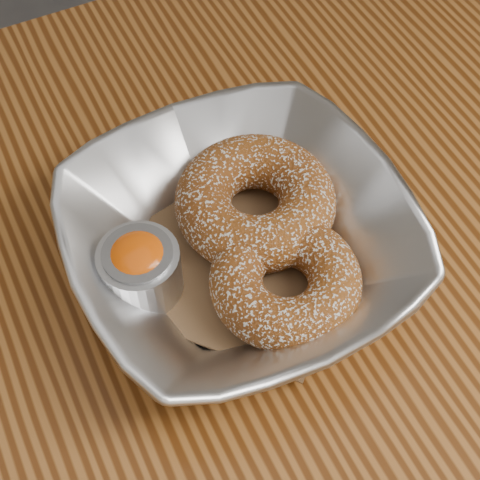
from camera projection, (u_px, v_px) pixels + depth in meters
name	position (u px, v px, depth m)	size (l,w,h in m)	color
table	(185.00, 459.00, 0.54)	(1.20, 0.80, 0.75)	brown
serving_bowl	(240.00, 241.00, 0.50)	(0.23, 0.23, 0.06)	silver
parchment	(240.00, 257.00, 0.51)	(0.14, 0.14, 0.00)	brown
donut_back	(255.00, 201.00, 0.51)	(0.11, 0.11, 0.04)	brown
donut_front	(285.00, 281.00, 0.48)	(0.10, 0.10, 0.04)	brown
ramekin	(140.00, 268.00, 0.48)	(0.05, 0.05, 0.05)	silver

